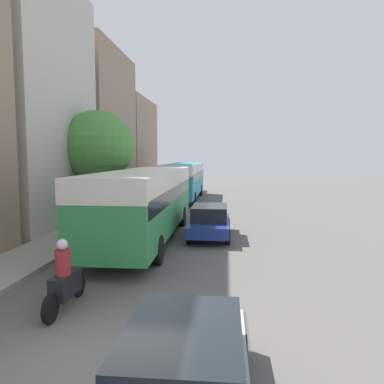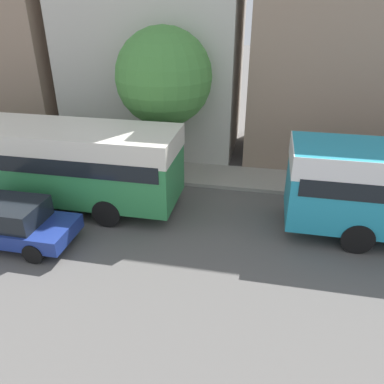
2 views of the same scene
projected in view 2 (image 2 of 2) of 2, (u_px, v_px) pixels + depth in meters
building_midblock at (154, 15)px, 17.60m from camera, size 5.46×8.23×12.66m
building_far_terrace at (366, 30)px, 16.07m from camera, size 5.30×9.50×11.62m
bus_lead at (26, 152)px, 13.75m from camera, size 2.66×11.37×3.04m
car_crossing at (9, 222)px, 11.76m from camera, size 1.84×4.17×1.45m
street_tree at (164, 78)px, 15.09m from camera, size 3.93×3.93×6.01m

